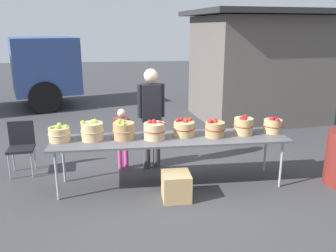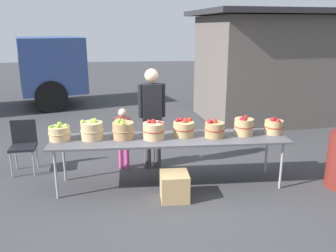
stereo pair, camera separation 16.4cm
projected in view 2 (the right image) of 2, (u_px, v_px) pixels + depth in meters
ground_plane at (170, 184)px, 5.39m from camera, size 40.00×40.00×0.00m
market_table at (170, 140)px, 5.19m from camera, size 3.50×0.76×0.75m
apple_basket_green_0 at (59, 132)px, 5.06m from camera, size 0.32×0.32×0.25m
apple_basket_green_1 at (92, 130)px, 5.09m from camera, size 0.33×0.33×0.31m
apple_basket_green_2 at (123, 130)px, 5.13m from camera, size 0.33×0.33×0.30m
apple_basket_red_0 at (154, 130)px, 5.12m from camera, size 0.33×0.33×0.30m
apple_basket_red_1 at (184, 128)px, 5.25m from camera, size 0.33×0.33×0.27m
apple_basket_red_2 at (214, 129)px, 5.20m from camera, size 0.31×0.31×0.28m
apple_basket_red_3 at (244, 126)px, 5.30m from camera, size 0.31×0.31×0.30m
apple_basket_red_4 at (274, 126)px, 5.37m from camera, size 0.30×0.30×0.27m
vendor_adult at (152, 111)px, 5.77m from camera, size 0.45×0.24×1.70m
child_customer at (123, 134)px, 5.84m from camera, size 0.27×0.18×1.05m
food_kiosk at (264, 66)px, 8.90m from camera, size 3.84×3.32×2.74m
folding_chair at (23, 142)px, 5.76m from camera, size 0.44×0.44×0.86m
produce_crate at (175, 186)px, 4.87m from camera, size 0.39×0.39×0.39m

